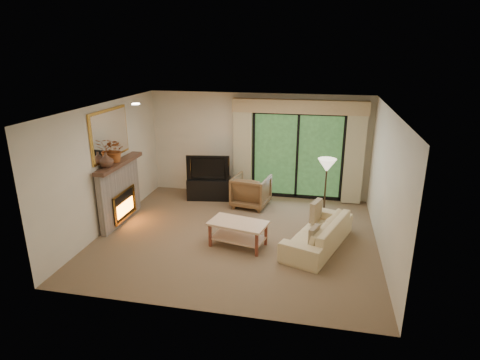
% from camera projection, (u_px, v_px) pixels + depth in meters
% --- Properties ---
extents(floor, '(5.50, 5.50, 0.00)m').
position_uv_depth(floor, '(237.00, 236.00, 8.15)').
color(floor, brown).
rests_on(floor, ground).
extents(ceiling, '(5.50, 5.50, 0.00)m').
position_uv_depth(ceiling, '(237.00, 107.00, 7.33)').
color(ceiling, silver).
rests_on(ceiling, ground).
extents(wall_back, '(5.00, 0.00, 5.00)m').
position_uv_depth(wall_back, '(258.00, 145.00, 10.07)').
color(wall_back, beige).
rests_on(wall_back, ground).
extents(wall_front, '(5.00, 0.00, 5.00)m').
position_uv_depth(wall_front, '(198.00, 230.00, 5.42)').
color(wall_front, beige).
rests_on(wall_front, ground).
extents(wall_left, '(0.00, 5.00, 5.00)m').
position_uv_depth(wall_left, '(107.00, 167.00, 8.27)').
color(wall_left, beige).
rests_on(wall_left, ground).
extents(wall_right, '(0.00, 5.00, 5.00)m').
position_uv_depth(wall_right, '(386.00, 184.00, 7.21)').
color(wall_right, beige).
rests_on(wall_right, ground).
extents(fireplace, '(0.24, 1.70, 1.37)m').
position_uv_depth(fireplace, '(120.00, 192.00, 8.63)').
color(fireplace, gray).
rests_on(fireplace, floor).
extents(mirror, '(0.07, 1.45, 1.02)m').
position_uv_depth(mirror, '(110.00, 134.00, 8.25)').
color(mirror, gold).
rests_on(mirror, wall_left).
extents(sliding_door, '(2.26, 0.10, 2.16)m').
position_uv_depth(sliding_door, '(297.00, 156.00, 9.89)').
color(sliding_door, black).
rests_on(sliding_door, floor).
extents(curtain_left, '(0.45, 0.18, 2.35)m').
position_uv_depth(curtain_left, '(243.00, 150.00, 10.02)').
color(curtain_left, '#BCAF88').
rests_on(curtain_left, floor).
extents(curtain_right, '(0.45, 0.18, 2.35)m').
position_uv_depth(curtain_right, '(354.00, 156.00, 9.50)').
color(curtain_right, '#BCAF88').
rests_on(curtain_right, floor).
extents(cornice, '(3.20, 0.24, 0.32)m').
position_uv_depth(cornice, '(299.00, 107.00, 9.42)').
color(cornice, tan).
rests_on(cornice, wall_back).
extents(media_console, '(1.12, 0.63, 0.53)m').
position_uv_depth(media_console, '(209.00, 188.00, 10.10)').
color(media_console, black).
rests_on(media_console, floor).
extents(tv, '(1.07, 0.29, 0.61)m').
position_uv_depth(tv, '(209.00, 167.00, 9.92)').
color(tv, black).
rests_on(tv, media_console).
extents(armchair, '(0.93, 0.95, 0.76)m').
position_uv_depth(armchair, '(251.00, 191.00, 9.58)').
color(armchair, brown).
rests_on(armchair, floor).
extents(sofa, '(1.38, 2.10, 0.57)m').
position_uv_depth(sofa, '(318.00, 233.00, 7.64)').
color(sofa, beige).
rests_on(sofa, floor).
extents(pillow_near, '(0.20, 0.36, 0.35)m').
position_uv_depth(pillow_near, '(314.00, 236.00, 7.07)').
color(pillow_near, brown).
rests_on(pillow_near, sofa).
extents(pillow_far, '(0.25, 0.44, 0.42)m').
position_uv_depth(pillow_far, '(316.00, 211.00, 8.11)').
color(pillow_far, brown).
rests_on(pillow_far, sofa).
extents(coffee_table, '(1.19, 0.81, 0.49)m').
position_uv_depth(coffee_table, '(238.00, 234.00, 7.68)').
color(coffee_table, '#E5B58D').
rests_on(coffee_table, floor).
extents(floor_lamp, '(0.42, 0.42, 1.45)m').
position_uv_depth(floor_lamp, '(325.00, 192.00, 8.54)').
color(floor_lamp, '#FFEECA').
rests_on(floor_lamp, floor).
extents(vase, '(0.33, 0.33, 0.30)m').
position_uv_depth(vase, '(106.00, 160.00, 7.96)').
color(vase, '#4D3123').
rests_on(vase, fireplace).
extents(branches, '(0.53, 0.48, 0.50)m').
position_uv_depth(branches, '(115.00, 150.00, 8.28)').
color(branches, '#95491D').
rests_on(branches, fireplace).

